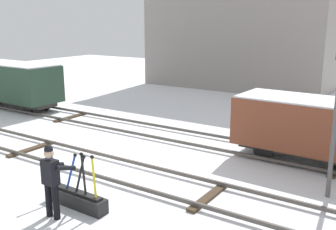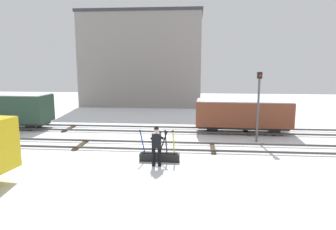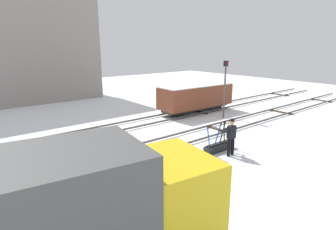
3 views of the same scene
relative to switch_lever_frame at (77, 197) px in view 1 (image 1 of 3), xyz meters
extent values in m
plane|color=white|center=(-1.01, 2.21, -0.25)|extent=(60.00, 60.00, 0.00)
cube|color=#4C4742|center=(-1.01, 1.49, -0.12)|extent=(44.00, 0.07, 0.10)
cube|color=#4C4742|center=(-1.01, 2.93, -0.12)|extent=(44.00, 0.07, 0.10)
cube|color=#423323|center=(-4.53, 2.21, -0.21)|extent=(0.24, 1.94, 0.08)
cube|color=#423323|center=(2.51, 2.21, -0.21)|extent=(0.24, 1.94, 0.08)
cube|color=#4C4742|center=(-1.01, 5.53, -0.12)|extent=(44.00, 0.07, 0.10)
cube|color=#4C4742|center=(-1.01, 6.97, -0.12)|extent=(44.00, 0.07, 0.10)
cube|color=#423323|center=(-6.88, 6.25, -0.21)|extent=(0.24, 1.94, 0.08)
cube|color=black|center=(0.00, 0.00, -0.07)|extent=(1.81, 0.39, 0.36)
cube|color=black|center=(0.00, 0.00, 0.14)|extent=(1.62, 0.23, 0.06)
cylinder|color=#1E47B7|center=(-0.78, 0.02, 0.62)|extent=(0.26, 0.06, 1.04)
sphere|color=black|center=(-0.88, 0.02, 1.14)|extent=(0.09, 0.09, 0.09)
cylinder|color=#1E47B7|center=(-0.15, 0.00, 0.60)|extent=(0.43, 0.06, 1.00)
sphere|color=black|center=(0.04, 0.00, 1.09)|extent=(0.09, 0.09, 0.09)
cylinder|color=black|center=(0.16, 0.00, 0.61)|extent=(0.39, 0.06, 1.01)
sphere|color=black|center=(0.33, -0.01, 1.10)|extent=(0.09, 0.09, 0.09)
cylinder|color=black|center=(0.29, -0.01, 0.63)|extent=(0.14, 0.06, 1.05)
sphere|color=black|center=(0.25, 0.00, 1.15)|extent=(0.09, 0.09, 0.09)
cylinder|color=yellow|center=(0.64, -0.01, 0.63)|extent=(0.13, 0.06, 1.05)
sphere|color=black|center=(0.60, -0.01, 1.15)|extent=(0.09, 0.09, 0.09)
cylinder|color=black|center=(-0.18, -0.69, 0.16)|extent=(0.15, 0.15, 0.83)
cylinder|color=black|center=(0.08, -0.70, 0.16)|extent=(0.15, 0.15, 0.83)
cube|color=black|center=(-0.05, -0.69, 0.87)|extent=(0.38, 0.25, 0.59)
sphere|color=tan|center=(-0.05, -0.69, 1.32)|extent=(0.22, 0.22, 0.22)
sphere|color=black|center=(-0.05, -0.69, 1.41)|extent=(0.20, 0.20, 0.20)
cylinder|color=black|center=(-0.25, -0.42, 0.91)|extent=(0.12, 0.57, 0.23)
cylinder|color=black|center=(0.17, -0.43, 0.93)|extent=(0.12, 0.56, 0.27)
cylinder|color=#4C4C4C|center=(5.05, 3.97, 1.52)|extent=(0.12, 0.12, 3.55)
cube|color=gray|center=(-4.06, 19.77, 4.38)|extent=(12.20, 6.48, 9.26)
cube|color=#2D2B28|center=(-11.06, 6.25, 0.15)|extent=(5.36, 1.33, 0.20)
cube|color=#284233|center=(-11.06, 6.25, 1.14)|extent=(5.66, 2.14, 1.78)
cube|color=silver|center=(-11.06, 6.25, 2.06)|extent=(5.55, 2.06, 0.06)
cylinder|color=black|center=(-12.87, 6.84, 0.10)|extent=(0.70, 0.12, 0.70)
cylinder|color=black|center=(-9.25, 5.65, 0.10)|extent=(0.70, 0.12, 0.70)
cylinder|color=black|center=(-9.22, 6.75, 0.10)|extent=(0.70, 0.12, 0.70)
cube|color=#2D2B28|center=(4.57, 6.25, 0.15)|extent=(5.60, 1.37, 0.20)
cube|color=brown|center=(4.57, 6.25, 1.01)|extent=(5.92, 2.16, 1.53)
cube|color=white|center=(4.57, 6.25, 1.80)|extent=(5.80, 2.08, 0.06)
cylinder|color=black|center=(2.65, 5.77, 0.10)|extent=(0.70, 0.12, 0.70)
cylinder|color=black|center=(2.69, 6.85, 0.10)|extent=(0.70, 0.12, 0.70)
camera|label=1|loc=(6.74, -6.17, 4.21)|focal=41.90mm
camera|label=2|loc=(1.59, -13.39, 4.13)|focal=33.08mm
camera|label=3|loc=(-9.63, -7.98, 4.64)|focal=29.21mm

